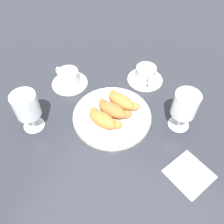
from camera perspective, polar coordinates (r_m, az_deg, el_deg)
ground_plane at (r=0.77m, az=0.85°, el=-2.44°), size 2.20×2.20×0.00m
pastry_plate at (r=0.78m, az=0.00°, el=-0.92°), size 0.26×0.26×0.02m
croissant_large at (r=0.73m, az=-2.25°, el=-1.75°), size 0.13×0.08×0.04m
croissant_small at (r=0.76m, az=0.13°, el=0.60°), size 0.14×0.07×0.04m
croissant_extra at (r=0.78m, az=2.38°, el=2.78°), size 0.13×0.08×0.04m
coffee_cup_near at (r=0.90m, az=-10.58°, el=8.11°), size 0.14×0.14×0.06m
coffee_cup_far at (r=0.91m, az=8.26°, el=8.98°), size 0.14×0.14×0.06m
juice_glass_left at (r=0.73m, az=17.48°, el=1.49°), size 0.08×0.08×0.14m
juice_glass_right at (r=0.74m, az=-20.23°, el=1.14°), size 0.08×0.08×0.14m
folded_napkin at (r=0.71m, az=18.46°, el=-14.20°), size 0.15×0.15×0.01m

